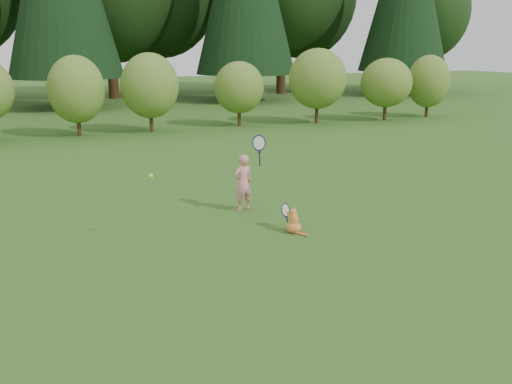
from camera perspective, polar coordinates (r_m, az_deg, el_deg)
name	(u,v)px	position (r m, az deg, el deg)	size (l,w,h in m)	color
ground	(264,250)	(8.67, 0.81, -5.83)	(100.00, 100.00, 0.00)	#325618
shrub_row	(117,93)	(20.78, -13.72, 9.59)	(28.00, 3.00, 2.80)	#587023
child	(244,181)	(10.58, -1.25, 1.07)	(0.62, 0.39, 1.59)	pink
cat	(293,220)	(9.44, 3.74, -2.77)	(0.30, 0.58, 0.57)	orange
tennis_ball	(151,176)	(8.89, -10.48, 1.58)	(0.07, 0.07, 0.07)	#A0DD1A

